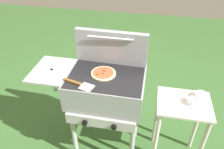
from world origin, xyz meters
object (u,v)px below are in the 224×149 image
Objects in this scene: prep_table at (180,120)px; topping_bowl_far at (201,96)px; grill at (105,89)px; topping_bowl_near at (192,102)px; spatula at (78,84)px; pizza_pepperoni at (103,73)px.

prep_table is 6.76× the size of topping_bowl_far.
grill is 10.50× the size of topping_bowl_near.
spatula is 0.95m from prep_table.
grill is 0.73m from topping_bowl_near.
topping_bowl_near is (0.06, 0.00, 0.22)m from prep_table.
spatula is 1.03m from topping_bowl_far.
spatula reaches higher than topping_bowl_near.
topping_bowl_near is (0.73, 0.01, -0.02)m from grill.
topping_bowl_near is (0.90, 0.16, -0.17)m from spatula.
topping_bowl_far is (0.82, 0.07, -0.17)m from pizza_pepperoni.
topping_bowl_far is (0.98, 0.25, -0.17)m from spatula.
grill is at bearing -60.88° from pizza_pepperoni.
pizza_pepperoni is 0.24m from spatula.
pizza_pepperoni is at bearing 48.38° from spatula.
pizza_pepperoni is at bearing 178.36° from prep_table.
grill reaches higher than prep_table.
pizza_pepperoni is at bearing 178.69° from topping_bowl_near.
spatula is (-0.16, -0.18, -0.00)m from pizza_pepperoni.
spatula is 0.93m from topping_bowl_near.
pizza_pepperoni is 1.95× the size of topping_bowl_far.
prep_table is (0.67, 0.00, -0.24)m from grill.
topping_bowl_near is at bearing -131.95° from topping_bowl_far.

